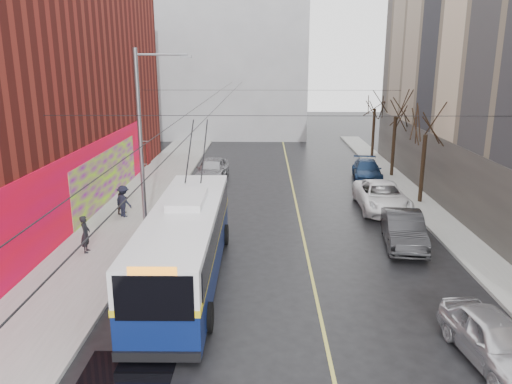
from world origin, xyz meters
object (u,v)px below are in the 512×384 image
parked_car_d (367,170)px  following_car (212,169)px  pedestrian_a (85,234)px  parked_car_b (404,229)px  tree_mid (396,106)px  tree_far (375,100)px  pedestrian_b (123,200)px  tree_near (427,122)px  parked_car_c (382,196)px  parked_car_a (494,339)px  streetlight_pole (144,139)px  pedestrian_c (123,201)px  trolleybus (185,242)px

parked_car_d → following_car: bearing=-171.2°
pedestrian_a → parked_car_b: bearing=-91.2°
tree_mid → parked_car_d: size_ratio=1.40×
following_car → pedestrian_a: (-4.17, -14.12, 0.16)m
tree_far → pedestrian_a: 28.73m
tree_far → following_car: bearing=-147.6°
parked_car_d → tree_mid: bearing=28.2°
parked_car_b → pedestrian_a: (-14.47, -1.45, 0.20)m
pedestrian_b → tree_near: bearing=-58.9°
parked_car_c → following_car: following_car is taller
tree_far → following_car: tree_far is taller
parked_car_a → parked_car_b: size_ratio=0.88×
streetlight_pole → parked_car_b: (12.24, -1.05, -4.06)m
tree_far → parked_car_a: size_ratio=1.55×
tree_near → pedestrian_c: (-17.10, -3.31, -3.95)m
parked_car_d → pedestrian_a: size_ratio=2.84×
tree_mid → pedestrian_a: (-17.37, -15.50, -4.26)m
streetlight_pole → parked_car_c: bearing=20.6°
pedestrian_a → parked_car_c: bearing=-70.8°
parked_car_d → pedestrian_c: (-15.10, -9.50, 0.33)m
parked_car_a → following_car: 24.34m
pedestrian_b → pedestrian_c: pedestrian_c is taller
streetlight_pole → parked_car_a: streetlight_pole is taller
tree_mid → pedestrian_c: (-17.10, -10.31, -4.23)m
tree_near → parked_car_d: (-2.00, 6.18, -4.28)m
parked_car_b → tree_near: bearing=74.8°
trolleybus → pedestrian_a: 5.47m
streetlight_pole → following_car: (1.93, 11.62, -4.01)m
tree_near → trolleybus: (-12.52, -10.96, -3.40)m
parked_car_d → following_car: (-11.20, -0.56, 0.14)m
streetlight_pole → pedestrian_a: 5.11m
tree_mid → parked_car_d: tree_mid is taller
tree_mid → pedestrian_a: bearing=-138.3°
streetlight_pole → tree_near: streetlight_pole is taller
tree_far → parked_car_a: 30.83m
parked_car_c → following_car: size_ratio=1.17×
tree_far → parked_car_d: bearing=-104.3°
tree_near → parked_car_b: bearing=-112.4°
pedestrian_c → parked_car_a: bearing=172.5°
streetlight_pole → parked_car_a: size_ratio=2.13×
trolleybus → parked_car_b: trolleybus is taller
parked_car_d → pedestrian_b: size_ratio=3.10×
following_car → pedestrian_a: pedestrian_a is taller
following_car → pedestrian_a: 14.73m
tree_far → parked_car_b: (-2.90, -21.05, -4.35)m
tree_far → parked_car_b: bearing=-97.8°
tree_near → tree_far: 14.00m
parked_car_b → parked_car_d: parked_car_b is taller
tree_mid → pedestrian_a: 23.67m
parked_car_a → pedestrian_b: pedestrian_b is taller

